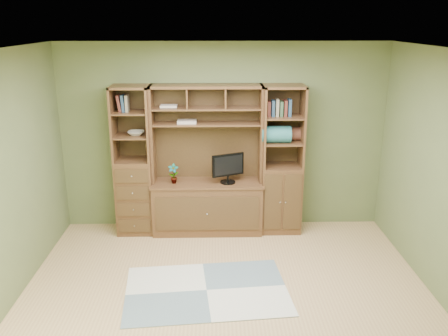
{
  "coord_description": "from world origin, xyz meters",
  "views": [
    {
      "loc": [
        -0.13,
        -4.43,
        2.87
      ],
      "look_at": [
        -0.0,
        1.2,
        1.1
      ],
      "focal_mm": 38.0,
      "sensor_mm": 36.0,
      "label": 1
    }
  ],
  "objects_px": {
    "center_hutch": "(207,162)",
    "left_tower": "(134,161)",
    "right_tower": "(282,160)",
    "monitor": "(228,163)"
  },
  "relations": [
    {
      "from": "left_tower",
      "to": "right_tower",
      "type": "xyz_separation_m",
      "value": [
        2.02,
        0.0,
        0.0
      ]
    },
    {
      "from": "left_tower",
      "to": "right_tower",
      "type": "relative_size",
      "value": 1.0
    },
    {
      "from": "center_hutch",
      "to": "left_tower",
      "type": "xyz_separation_m",
      "value": [
        -1.0,
        0.04,
        0.0
      ]
    },
    {
      "from": "center_hutch",
      "to": "left_tower",
      "type": "bearing_deg",
      "value": 177.71
    },
    {
      "from": "center_hutch",
      "to": "monitor",
      "type": "xyz_separation_m",
      "value": [
        0.28,
        -0.03,
        -0.01
      ]
    },
    {
      "from": "center_hutch",
      "to": "right_tower",
      "type": "height_order",
      "value": "same"
    },
    {
      "from": "center_hutch",
      "to": "left_tower",
      "type": "relative_size",
      "value": 1.0
    },
    {
      "from": "center_hutch",
      "to": "monitor",
      "type": "bearing_deg",
      "value": -7.03
    },
    {
      "from": "right_tower",
      "to": "monitor",
      "type": "bearing_deg",
      "value": -174.22
    },
    {
      "from": "center_hutch",
      "to": "left_tower",
      "type": "distance_m",
      "value": 1.0
    }
  ]
}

